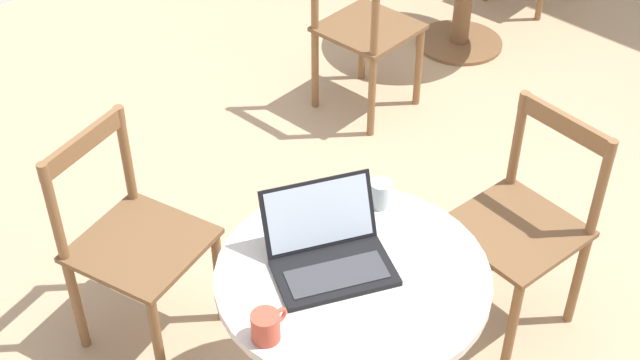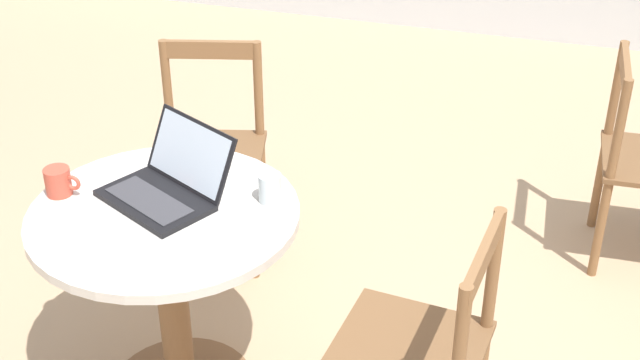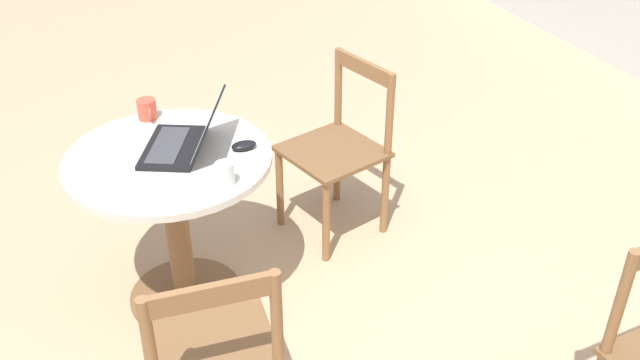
{
  "view_description": "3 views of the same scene",
  "coord_description": "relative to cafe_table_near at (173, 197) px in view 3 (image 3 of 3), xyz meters",
  "views": [
    {
      "loc": [
        -2.11,
        -1.52,
        2.53
      ],
      "look_at": [
        -0.48,
        0.09,
        0.67
      ],
      "focal_mm": 50.0,
      "sensor_mm": 36.0,
      "label": 1
    },
    {
      "loc": [
        0.33,
        -2.27,
        2.12
      ],
      "look_at": [
        -0.42,
        0.22,
        0.57
      ],
      "focal_mm": 50.0,
      "sensor_mm": 36.0,
      "label": 2
    },
    {
      "loc": [
        1.65,
        -0.7,
        2.1
      ],
      "look_at": [
        -0.52,
        0.23,
        0.6
      ],
      "focal_mm": 40.0,
      "sensor_mm": 36.0,
      "label": 3
    }
  ],
  "objects": [
    {
      "name": "chair_near_right",
      "position": [
        0.8,
        -0.08,
        -0.09
      ],
      "size": [
        0.45,
        0.45,
        0.84
      ],
      "color": "brown",
      "rests_on": "ground_plane"
    },
    {
      "name": "cafe_table_near",
      "position": [
        0.0,
        0.0,
        0.0
      ],
      "size": [
        0.8,
        0.8,
        0.71
      ],
      "color": "brown",
      "rests_on": "ground_plane"
    },
    {
      "name": "laptop",
      "position": [
        -0.02,
        0.07,
        0.23
      ],
      "size": [
        0.44,
        0.42,
        0.21
      ],
      "color": "black",
      "rests_on": "cafe_table_near"
    },
    {
      "name": "mug",
      "position": [
        -0.34,
        -0.0,
        0.23
      ],
      "size": [
        0.12,
        0.08,
        0.09
      ],
      "color": "#C64C38",
      "rests_on": "cafe_table_near"
    },
    {
      "name": "chair_near_back",
      "position": [
        -0.22,
        0.83,
        -0.09
      ],
      "size": [
        0.5,
        0.5,
        0.84
      ],
      "color": "brown",
      "rests_on": "ground_plane"
    },
    {
      "name": "drinking_glass",
      "position": [
        0.28,
        0.15,
        0.24
      ],
      "size": [
        0.07,
        0.07,
        0.09
      ],
      "color": "silver",
      "rests_on": "cafe_table_near"
    },
    {
      "name": "mouse",
      "position": [
        0.06,
        0.29,
        0.21
      ],
      "size": [
        0.06,
        0.1,
        0.03
      ],
      "color": "black",
      "rests_on": "cafe_table_near"
    }
  ]
}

